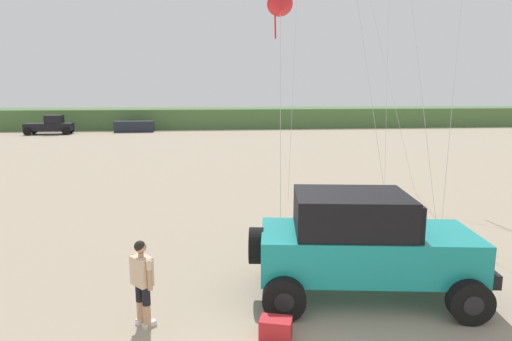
{
  "coord_description": "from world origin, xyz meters",
  "views": [
    {
      "loc": [
        -0.8,
        -4.97,
        4.31
      ],
      "look_at": [
        0.25,
        4.09,
        2.67
      ],
      "focal_mm": 30.58,
      "sensor_mm": 36.0,
      "label": 1
    }
  ],
  "objects_px": {
    "distant_pickup": "(50,125)",
    "distant_sedan": "(134,126)",
    "jeep": "(363,243)",
    "cooler_box": "(276,329)",
    "kite_pink_ribbon": "(280,8)",
    "person_watching": "(142,279)"
  },
  "relations": [
    {
      "from": "person_watching",
      "to": "cooler_box",
      "type": "xyz_separation_m",
      "value": [
        2.38,
        -0.71,
        -0.75
      ]
    },
    {
      "from": "cooler_box",
      "to": "distant_sedan",
      "type": "height_order",
      "value": "distant_sedan"
    },
    {
      "from": "cooler_box",
      "to": "kite_pink_ribbon",
      "type": "distance_m",
      "value": 9.28
    },
    {
      "from": "person_watching",
      "to": "cooler_box",
      "type": "relative_size",
      "value": 2.98
    },
    {
      "from": "jeep",
      "to": "distant_sedan",
      "type": "bearing_deg",
      "value": 105.12
    },
    {
      "from": "distant_sedan",
      "to": "distant_pickup",
      "type": "bearing_deg",
      "value": -170.38
    },
    {
      "from": "kite_pink_ribbon",
      "to": "jeep",
      "type": "bearing_deg",
      "value": -79.16
    },
    {
      "from": "distant_pickup",
      "to": "distant_sedan",
      "type": "distance_m",
      "value": 8.45
    },
    {
      "from": "distant_sedan",
      "to": "jeep",
      "type": "bearing_deg",
      "value": -77.02
    },
    {
      "from": "distant_pickup",
      "to": "distant_sedan",
      "type": "height_order",
      "value": "distant_pickup"
    },
    {
      "from": "person_watching",
      "to": "kite_pink_ribbon",
      "type": "bearing_deg",
      "value": 58.54
    },
    {
      "from": "distant_pickup",
      "to": "distant_sedan",
      "type": "relative_size",
      "value": 1.12
    },
    {
      "from": "cooler_box",
      "to": "distant_pickup",
      "type": "xyz_separation_m",
      "value": [
        -17.26,
        40.69,
        0.75
      ]
    },
    {
      "from": "kite_pink_ribbon",
      "to": "distant_sedan",
      "type": "bearing_deg",
      "value": 105.7
    },
    {
      "from": "cooler_box",
      "to": "kite_pink_ribbon",
      "type": "xyz_separation_m",
      "value": [
        1.12,
        6.43,
        6.6
      ]
    },
    {
      "from": "person_watching",
      "to": "jeep",
      "type": "bearing_deg",
      "value": 8.86
    },
    {
      "from": "distant_pickup",
      "to": "person_watching",
      "type": "bearing_deg",
      "value": -69.58
    },
    {
      "from": "cooler_box",
      "to": "distant_sedan",
      "type": "bearing_deg",
      "value": 119.16
    },
    {
      "from": "jeep",
      "to": "distant_pickup",
      "type": "bearing_deg",
      "value": 116.21
    },
    {
      "from": "kite_pink_ribbon",
      "to": "cooler_box",
      "type": "bearing_deg",
      "value": -99.87
    },
    {
      "from": "distant_sedan",
      "to": "person_watching",
      "type": "bearing_deg",
      "value": -83.12
    },
    {
      "from": "distant_pickup",
      "to": "distant_sedan",
      "type": "bearing_deg",
      "value": 11.76
    }
  ]
}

